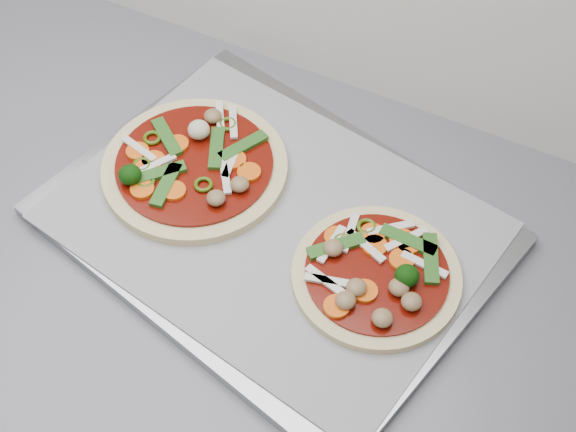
% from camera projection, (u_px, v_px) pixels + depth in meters
% --- Properties ---
extents(countertop, '(3.60, 0.60, 0.04)m').
position_uv_depth(countertop, '(424.00, 369.00, 0.76)').
color(countertop, slate).
rests_on(countertop, base_cabinet).
extents(baking_tray, '(0.50, 0.41, 0.01)m').
position_uv_depth(baking_tray, '(273.00, 225.00, 0.82)').
color(baking_tray, gray).
rests_on(baking_tray, countertop).
extents(parchment, '(0.46, 0.37, 0.00)m').
position_uv_depth(parchment, '(272.00, 220.00, 0.82)').
color(parchment, gray).
rests_on(parchment, baking_tray).
extents(pizza_left, '(0.21, 0.21, 0.03)m').
position_uv_depth(pizza_left, '(193.00, 166.00, 0.85)').
color(pizza_left, beige).
rests_on(pizza_left, parchment).
extents(pizza_right, '(0.21, 0.21, 0.03)m').
position_uv_depth(pizza_right, '(377.00, 273.00, 0.77)').
color(pizza_right, beige).
rests_on(pizza_right, parchment).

